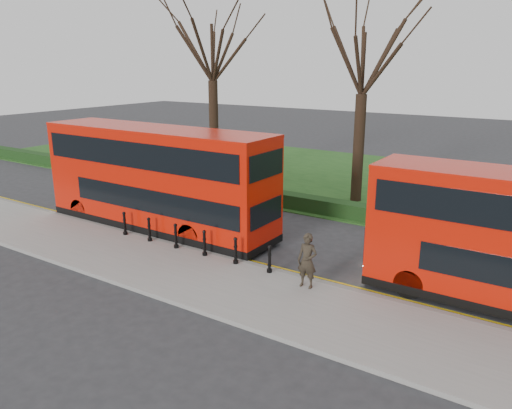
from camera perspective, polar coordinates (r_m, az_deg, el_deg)
The scene contains 12 objects.
ground at distance 21.25m, azimuth -4.21°, elevation -4.88°, with size 120.00×120.00×0.00m, color #28282B.
pavement at distance 19.11m, azimuth -9.73°, elevation -7.28°, with size 60.00×4.00×0.15m, color gray.
kerb at distance 20.50m, azimuth -5.92°, elevation -5.50°, with size 60.00×0.25×0.16m, color slate.
grass_verge at distance 33.87m, azimuth 11.40°, elevation 2.82°, with size 60.00×18.00×0.06m, color #1D4717.
hedge at distance 26.56m, azimuth 4.71°, elevation 0.30°, with size 60.00×0.90×0.80m, color black.
yellow_line_outer at distance 20.74m, azimuth -5.39°, elevation -5.43°, with size 60.00×0.10×0.01m, color yellow.
yellow_line_inner at distance 20.88m, azimuth -5.05°, elevation -5.26°, with size 60.00×0.10×0.01m, color yellow.
tree_left at distance 32.69m, azimuth -5.05°, elevation 17.56°, with size 7.47×7.47×11.68m.
tree_mid at distance 27.64m, azimuth 12.20°, elevation 16.17°, with size 6.88×6.88×10.75m.
bollard_row at distance 20.32m, azimuth -7.57°, elevation -4.02°, with size 7.71×0.15×1.00m.
bus_lead at distance 23.30m, azimuth -11.26°, elevation 2.84°, with size 11.86×2.72×4.72m.
pedestrian at distance 16.99m, azimuth 5.88°, elevation -6.41°, with size 0.70×0.46×1.91m, color #2D261C.
Camera 1 is at (12.18, -15.69, 7.54)m, focal length 35.00 mm.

